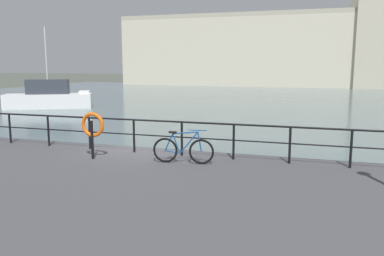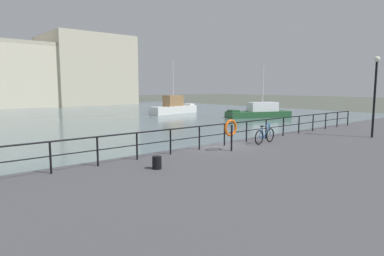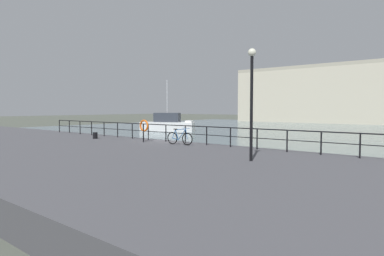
{
  "view_description": "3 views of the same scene",
  "coord_description": "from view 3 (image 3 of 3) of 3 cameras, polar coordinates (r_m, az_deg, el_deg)",
  "views": [
    {
      "loc": [
        5.6,
        -12.0,
        3.78
      ],
      "look_at": [
        0.87,
        3.07,
        1.19
      ],
      "focal_mm": 36.89,
      "sensor_mm": 36.0,
      "label": 1
    },
    {
      "loc": [
        -11.38,
        -11.78,
        3.76
      ],
      "look_at": [
        2.1,
        3.94,
        1.22
      ],
      "focal_mm": 31.33,
      "sensor_mm": 36.0,
      "label": 2
    },
    {
      "loc": [
        15.01,
        -16.16,
        3.08
      ],
      "look_at": [
        -0.2,
        2.24,
        1.67
      ],
      "focal_mm": 31.73,
      "sensor_mm": 36.0,
      "label": 3
    }
  ],
  "objects": [
    {
      "name": "moored_blue_motorboat",
      "position": [
        44.97,
        -4.14,
        0.65
      ],
      "size": [
        7.18,
        4.81,
        6.77
      ],
      "rotation": [
        0.0,
        0.0,
        0.46
      ],
      "color": "white",
      "rests_on": "water_basin"
    },
    {
      "name": "water_basin",
      "position": [
        48.83,
        21.59,
        -0.48
      ],
      "size": [
        80.0,
        60.0,
        0.01
      ],
      "primitive_type": "cube",
      "color": "slate",
      "rests_on": "ground_plane"
    },
    {
      "name": "ground_plane",
      "position": [
        22.27,
        -3.29,
        -4.58
      ],
      "size": [
        240.0,
        240.0,
        0.0
      ],
      "primitive_type": "plane",
      "color": "#4C5147"
    },
    {
      "name": "quay_lamp_post",
      "position": [
        13.66,
        9.99,
        6.46
      ],
      "size": [
        0.32,
        0.32,
        4.45
      ],
      "color": "black",
      "rests_on": "quay_promenade"
    },
    {
      "name": "quay_railing",
      "position": [
        21.47,
        -4.41,
        -0.31
      ],
      "size": [
        25.92,
        0.07,
        1.08
      ],
      "color": "black",
      "rests_on": "quay_promenade"
    },
    {
      "name": "quay_promenade",
      "position": [
        18.04,
        -17.54,
        -5.05
      ],
      "size": [
        56.0,
        13.0,
        0.97
      ],
      "primitive_type": "cube",
      "color": "#47474C",
      "rests_on": "ground_plane"
    },
    {
      "name": "life_ring_stand",
      "position": [
        21.23,
        -8.08,
        0.27
      ],
      "size": [
        0.75,
        0.16,
        1.4
      ],
      "color": "black",
      "rests_on": "quay_promenade"
    },
    {
      "name": "mooring_bollard",
      "position": [
        24.31,
        -15.96,
        -1.22
      ],
      "size": [
        0.32,
        0.32,
        0.44
      ],
      "primitive_type": "cylinder",
      "color": "black",
      "rests_on": "quay_promenade"
    },
    {
      "name": "parked_bicycle",
      "position": [
        19.52,
        -2.09,
        -1.69
      ],
      "size": [
        1.77,
        0.26,
        0.98
      ],
      "rotation": [
        0.0,
        0.0,
        0.11
      ],
      "color": "black",
      "rests_on": "quay_promenade"
    }
  ]
}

